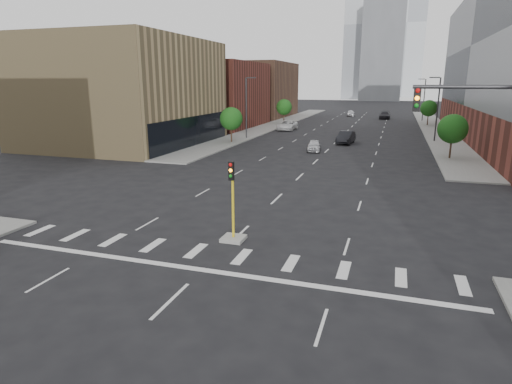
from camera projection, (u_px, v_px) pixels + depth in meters
The scene contains 22 objects.
ground at pixel (143, 327), 15.06m from camera, with size 400.00×400.00×0.00m, color black.
sidewalk_left_far at pixel (278, 124), 87.70m from camera, with size 5.00×92.00×0.15m, color gray.
sidewalk_right_far at pixel (435, 128), 78.76m from camera, with size 5.00×92.00×0.15m, color gray.
building_left_mid at pixel (125, 92), 58.36m from camera, with size 20.00×24.00×14.00m, color #A1895B.
building_left_far_a at pixel (205, 95), 82.57m from camera, with size 20.00×22.00×12.00m, color brown.
building_left_far_b at pixel (249, 90), 106.40m from camera, with size 20.00×24.00×13.00m, color brown.
tower_left at pixel (369, 27), 211.41m from camera, with size 22.00×22.00×70.00m, color #B2B7BC.
tower_right at pixel (407, 24), 241.66m from camera, with size 20.00×20.00×80.00m, color #B2B7BC.
tower_mid at pixel (383, 51), 193.85m from camera, with size 18.00×18.00×44.00m, color slate.
median_traffic_signal at pixel (233, 224), 23.08m from camera, with size 1.20×1.20×4.40m.
streetlight_right_a at pixel (437, 107), 60.50m from camera, with size 1.60×0.22×9.07m.
streetlight_right_b at pixel (424, 98), 92.74m from camera, with size 1.60×0.22×9.07m.
streetlight_left at pixel (247, 105), 63.88m from camera, with size 1.60×0.22×9.07m.
tree_left_near at pixel (231, 119), 59.85m from camera, with size 3.20×3.20×4.85m.
tree_left_far at pixel (284, 107), 87.49m from camera, with size 3.20×3.20×4.85m.
tree_right_near at pixel (453, 129), 46.90m from camera, with size 3.20×3.20×4.85m.
tree_right_far at pixel (429, 108), 83.76m from camera, with size 3.20×3.20×4.85m.
car_near_left at pixel (314, 146), 53.31m from camera, with size 1.65×4.10×1.40m, color #B9BABE.
car_mid_right at pixel (346, 137), 59.93m from camera, with size 1.80×5.16×1.70m, color black.
car_far_left at pixel (287, 125), 76.75m from camera, with size 2.85×6.18×1.72m, color silver.
car_deep_right at pixel (385, 115), 99.76m from camera, with size 2.39×5.87×1.70m, color black.
car_distant at pixel (351, 113), 107.54m from camera, with size 1.83×4.55×1.55m, color silver.
Camera 1 is at (7.93, -11.51, 8.39)m, focal length 30.00 mm.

